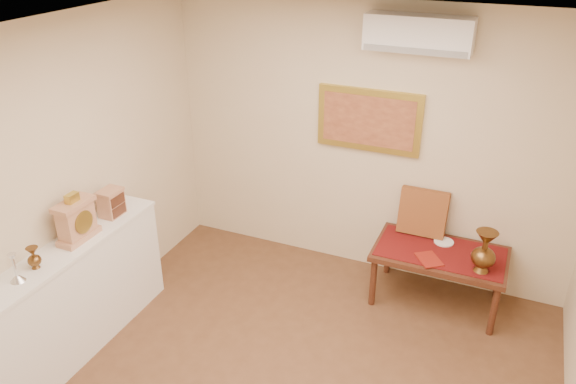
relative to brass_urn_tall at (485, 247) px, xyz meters
The scene contains 16 objects.
ceiling 2.83m from the brass_urn_tall, 125.71° to the right, with size 4.50×4.50×0.00m, color white.
wall_back 1.45m from the brass_urn_tall, 155.91° to the left, with size 4.00×0.02×2.70m, color beige.
wall_left 3.69m from the brass_urn_tall, 152.16° to the right, with size 0.02×4.50×2.70m, color beige.
candlestick 3.71m from the brass_urn_tall, 145.13° to the right, with size 0.11×0.11×0.23m, color silver, non-canonical shape.
brass_urn_small 3.62m from the brass_urn_tall, 147.53° to the right, with size 0.10×0.10×0.23m, color brown, non-canonical shape.
table_cloth 0.48m from the brass_urn_tall, 154.64° to the left, with size 1.14×0.59×0.01m, color #631010.
brass_urn_tall is the anchor object (origin of this frame).
plate 0.56m from the brass_urn_tall, 137.20° to the left, with size 0.18×0.18×0.01m, color white.
menu 0.50m from the brass_urn_tall, behind, with size 0.18×0.25×0.01m, color maroon.
cushion 0.75m from the brass_urn_tall, 144.31° to the left, with size 0.45×0.10×0.45m, color maroon.
display_ledge 3.51m from the brass_urn_tall, 150.82° to the right, with size 0.37×2.02×0.98m.
mantel_clock 3.40m from the brass_urn_tall, 153.93° to the right, with size 0.17×0.36×0.41m.
wooden_chest 3.24m from the brass_urn_tall, 160.97° to the right, with size 0.16×0.21×0.24m.
low_table 0.52m from the brass_urn_tall, 154.64° to the left, with size 1.20×0.70×0.55m.
painting 1.55m from the brass_urn_tall, 156.98° to the left, with size 1.00×0.06×0.60m.
ac_unit 1.89m from the brass_urn_tall, 153.23° to the left, with size 0.90×0.25×0.30m.
Camera 1 is at (1.28, -2.70, 3.36)m, focal length 35.00 mm.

